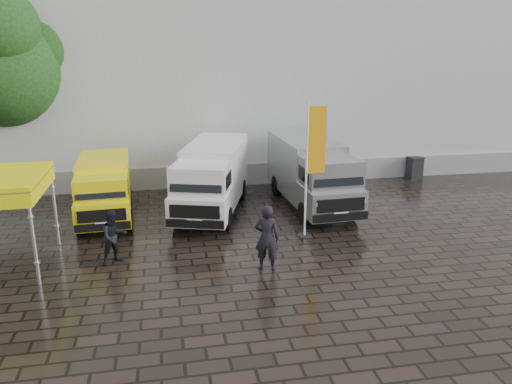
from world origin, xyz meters
TOP-DOWN VIEW (x-y plane):
  - ground at (0.00, 0.00)m, footprint 120.00×120.00m
  - exhibition_hall at (2.00, 16.00)m, footprint 44.00×16.00m
  - hall_plinth at (2.00, 7.95)m, footprint 44.00×0.15m
  - van_yellow at (-6.65, 4.29)m, footprint 2.09×4.84m
  - van_white at (-2.64, 4.36)m, footprint 3.65×6.30m
  - van_silver at (1.31, 4.28)m, footprint 2.31×6.19m
  - flagpole at (0.36, 1.22)m, footprint 0.88×0.50m
  - tree at (-10.86, 8.78)m, footprint 4.92×4.92m
  - wheelie_bin at (7.49, 7.48)m, footprint 0.68×0.68m
  - person_front at (-1.63, -1.11)m, footprint 0.84×0.69m
  - person_tent at (-6.00, 0.18)m, footprint 1.01×0.94m

SIDE VIEW (x-z plane):
  - ground at x=0.00m, z-range 0.00..0.00m
  - hall_plinth at x=2.00m, z-range 0.00..1.00m
  - wheelie_bin at x=7.49m, z-range 0.00..1.08m
  - person_tent at x=-6.00m, z-range 0.00..1.66m
  - person_front at x=-1.63m, z-range 0.00..1.97m
  - van_yellow at x=-6.65m, z-range 0.00..2.19m
  - van_white at x=-2.64m, z-range 0.00..2.59m
  - van_silver at x=1.31m, z-range 0.00..2.65m
  - flagpole at x=0.36m, z-range 0.24..4.85m
  - tree at x=-10.86m, z-range 1.25..10.08m
  - exhibition_hall at x=2.00m, z-range 0.00..12.00m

